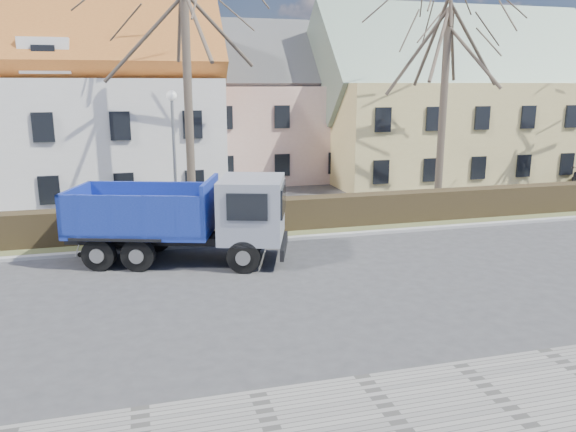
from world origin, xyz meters
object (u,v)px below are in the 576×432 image
object	(u,v)px
dump_truck	(172,218)
cart_frame	(78,248)
parked_car_a	(98,199)
streetlight	(175,162)

from	to	relation	value
dump_truck	cart_frame	size ratio (longest dim) A/B	9.84
dump_truck	parked_car_a	xyz separation A→B (m)	(-2.90, 8.23, -0.83)
dump_truck	cart_frame	world-z (taller)	dump_truck
streetlight	parked_car_a	distance (m)	5.91
streetlight	dump_truck	bearing A→B (deg)	-96.41
dump_truck	streetlight	bearing A→B (deg)	101.57
parked_car_a	cart_frame	bearing A→B (deg)	-168.62
cart_frame	parked_car_a	bearing A→B (deg)	87.46
streetlight	cart_frame	size ratio (longest dim) A/B	7.52
dump_truck	streetlight	xyz separation A→B (m)	(0.44, 3.88, 1.38)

